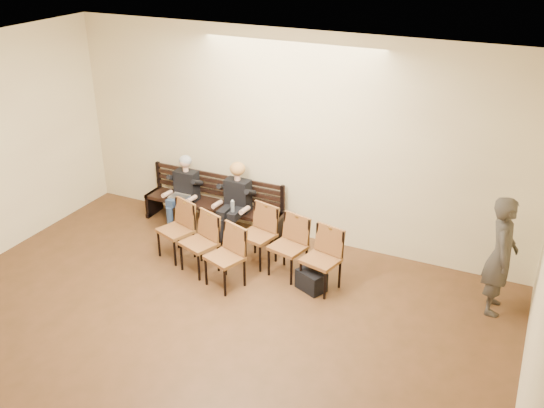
{
  "coord_description": "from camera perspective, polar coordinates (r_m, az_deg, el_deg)",
  "views": [
    {
      "loc": [
        3.72,
        -3.6,
        5.02
      ],
      "look_at": [
        0.11,
        4.05,
        0.99
      ],
      "focal_mm": 40.0,
      "sensor_mm": 36.0,
      "label": 1
    }
  ],
  "objects": [
    {
      "name": "chair_row_front",
      "position": [
        9.21,
        1.5,
        -4.12
      ],
      "size": [
        1.78,
        0.9,
        0.95
      ],
      "primitive_type": "cube",
      "rotation": [
        0.0,
        0.0,
        -0.23
      ],
      "color": "brown",
      "rests_on": "ground"
    },
    {
      "name": "water_bottle",
      "position": [
        10.09,
        -3.71,
        -0.84
      ],
      "size": [
        0.08,
        0.08,
        0.22
      ],
      "primitive_type": "cylinder",
      "rotation": [
        0.0,
        0.0,
        0.2
      ],
      "color": "silver",
      "rests_on": "bench"
    },
    {
      "name": "seated_woman",
      "position": [
        10.3,
        -3.48,
        0.06
      ],
      "size": [
        0.53,
        0.73,
        1.23
      ],
      "primitive_type": null,
      "color": "black",
      "rests_on": "ground"
    },
    {
      "name": "chair_row_back",
      "position": [
        9.39,
        -6.88,
        -3.74
      ],
      "size": [
        1.77,
        1.06,
        0.94
      ],
      "primitive_type": "cube",
      "rotation": [
        0.0,
        0.0,
        -0.35
      ],
      "color": "brown",
      "rests_on": "ground"
    },
    {
      "name": "laptop",
      "position": [
        10.72,
        -8.74,
        0.61
      ],
      "size": [
        0.37,
        0.32,
        0.24
      ],
      "primitive_type": "cube",
      "rotation": [
        0.0,
        0.0,
        0.19
      ],
      "color": "silver",
      "rests_on": "bench"
    },
    {
      "name": "room_walls",
      "position": [
        6.27,
        -13.81,
        1.31
      ],
      "size": [
        8.02,
        10.01,
        3.51
      ],
      "color": "#F8E9B2",
      "rests_on": "ground"
    },
    {
      "name": "bench",
      "position": [
        10.8,
        -5.59,
        -1.04
      ],
      "size": [
        2.6,
        0.9,
        0.45
      ],
      "primitive_type": "cube",
      "color": "black",
      "rests_on": "ground"
    },
    {
      "name": "passerby",
      "position": [
        8.74,
        20.87,
        -3.82
      ],
      "size": [
        0.56,
        0.77,
        1.99
      ],
      "primitive_type": "imported",
      "rotation": [
        0.0,
        0.0,
        1.68
      ],
      "color": "#38342E",
      "rests_on": "ground"
    },
    {
      "name": "bag",
      "position": [
        9.04,
        3.72,
        -7.18
      ],
      "size": [
        0.5,
        0.43,
        0.31
      ],
      "primitive_type": "cube",
      "rotation": [
        0.0,
        0.0,
        -0.42
      ],
      "color": "black",
      "rests_on": "ground"
    },
    {
      "name": "seated_man",
      "position": [
        10.79,
        -8.28,
        1.04
      ],
      "size": [
        0.51,
        0.7,
        1.22
      ],
      "primitive_type": null,
      "color": "black",
      "rests_on": "ground"
    }
  ]
}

